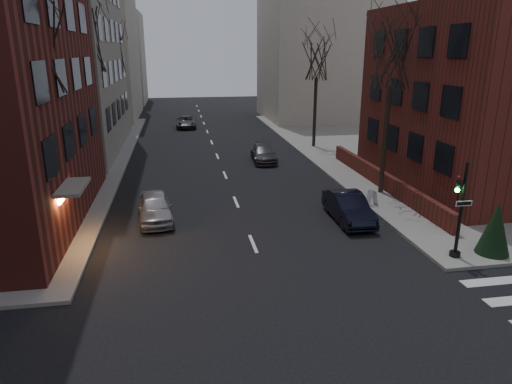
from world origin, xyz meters
TOP-DOWN VIEW (x-y plane):
  - building_right_brick at (16.50, 19.00)m, footprint 12.00×14.00m
  - low_wall_right at (9.30, 19.00)m, footprint 0.35×16.00m
  - building_distant_la at (-15.00, 55.00)m, footprint 14.00×16.00m
  - building_distant_ra at (15.00, 50.00)m, footprint 14.00×14.00m
  - building_distant_lb at (-13.00, 72.00)m, footprint 10.00×12.00m
  - traffic_signal at (7.94, 8.99)m, footprint 0.76×0.44m
  - tree_left_a at (-8.80, 14.00)m, footprint 4.18×4.18m
  - tree_left_b at (-8.80, 26.00)m, footprint 4.40×4.40m
  - tree_left_c at (-8.80, 40.00)m, footprint 3.96×3.96m
  - tree_right_a at (8.80, 18.00)m, footprint 3.96×3.96m
  - tree_right_b at (8.80, 32.00)m, footprint 3.74×3.74m
  - streetlamp_near at (-8.20, 22.00)m, footprint 0.36×0.36m
  - streetlamp_far at (-8.20, 42.00)m, footprint 0.36×0.36m
  - parked_sedan at (5.25, 14.07)m, footprint 1.56×4.37m
  - car_lane_silver at (-4.44, 15.74)m, footprint 2.09×4.31m
  - car_lane_gray at (3.42, 27.58)m, footprint 2.05×4.48m
  - car_lane_far at (-2.14, 45.07)m, footprint 2.26×4.71m
  - sandwich_board at (7.30, 15.85)m, footprint 0.42×0.55m
  - evergreen_shrub at (9.70, 9.01)m, footprint 1.43×1.43m

SIDE VIEW (x-z plane):
  - sandwich_board at x=7.30m, z-range 0.15..0.98m
  - car_lane_gray at x=3.42m, z-range 0.00..1.27m
  - car_lane_far at x=-2.14m, z-range 0.00..1.29m
  - low_wall_right at x=9.30m, z-range 0.15..1.15m
  - car_lane_silver at x=-4.44m, z-range 0.00..1.42m
  - parked_sedan at x=5.25m, z-range 0.00..1.43m
  - evergreen_shrub at x=9.70m, z-range 0.15..2.41m
  - traffic_signal at x=7.94m, z-range -0.09..3.91m
  - streetlamp_near at x=-8.20m, z-range 1.10..7.38m
  - streetlamp_far at x=-8.20m, z-range 1.10..7.38m
  - building_right_brick at x=16.50m, z-range 0.00..11.00m
  - building_distant_lb at x=-13.00m, z-range 0.00..14.00m
  - tree_right_b at x=8.80m, z-range 3.00..12.18m
  - building_distant_ra at x=15.00m, z-range 0.00..16.00m
  - tree_left_c at x=-8.80m, z-range 3.17..12.89m
  - tree_right_a at x=8.80m, z-range 3.17..12.89m
  - tree_left_a at x=-8.80m, z-range 3.34..13.60m
  - tree_left_b at x=-8.80m, z-range 3.51..14.31m
  - building_distant_la at x=-15.00m, z-range 0.00..18.00m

